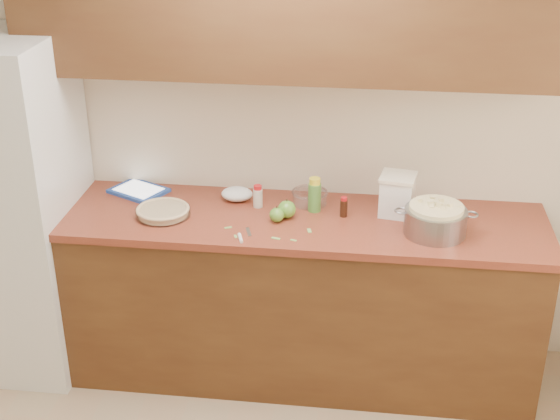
# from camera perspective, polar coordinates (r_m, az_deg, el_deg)

# --- Properties ---
(room_shell) EXTENTS (3.60, 3.60, 3.60)m
(room_shell) POSITION_cam_1_polar(r_m,az_deg,el_deg) (2.45, -3.98, -7.61)
(room_shell) COLOR tan
(room_shell) RESTS_ON ground
(counter_run) EXTENTS (2.64, 0.68, 0.92)m
(counter_run) POSITION_cam_1_polar(r_m,az_deg,el_deg) (4.13, 0.20, -6.21)
(counter_run) COLOR #563418
(counter_run) RESTS_ON ground
(upper_cabinets) EXTENTS (2.60, 0.34, 0.70)m
(upper_cabinets) POSITION_cam_1_polar(r_m,az_deg,el_deg) (3.73, 0.53, 14.96)
(upper_cabinets) COLOR #4F3118
(upper_cabinets) RESTS_ON room_shell
(fridge) EXTENTS (0.70, 0.70, 1.80)m
(fridge) POSITION_cam_1_polar(r_m,az_deg,el_deg) (4.29, -19.33, 0.15)
(fridge) COLOR silver
(fridge) RESTS_ON ground
(pie) EXTENTS (0.28, 0.28, 0.04)m
(pie) POSITION_cam_1_polar(r_m,az_deg,el_deg) (3.95, -8.56, -0.10)
(pie) COLOR silver
(pie) RESTS_ON counter_run
(colander) EXTENTS (0.40, 0.30, 0.15)m
(colander) POSITION_cam_1_polar(r_m,az_deg,el_deg) (3.79, 11.30, -0.73)
(colander) COLOR gray
(colander) RESTS_ON counter_run
(flour_canister) EXTENTS (0.20, 0.20, 0.21)m
(flour_canister) POSITION_cam_1_polar(r_m,az_deg,el_deg) (3.94, 8.56, 1.13)
(flour_canister) COLOR white
(flour_canister) RESTS_ON counter_run
(tablet) EXTENTS (0.34, 0.31, 0.02)m
(tablet) POSITION_cam_1_polar(r_m,az_deg,el_deg) (4.24, -10.30, 1.41)
(tablet) COLOR #2247A4
(tablet) RESTS_ON counter_run
(paring_knife) EXTENTS (0.07, 0.17, 0.02)m
(paring_knife) POSITION_cam_1_polar(r_m,az_deg,el_deg) (3.70, -2.82, -1.99)
(paring_knife) COLOR gray
(paring_knife) RESTS_ON counter_run
(lemon_bottle) EXTENTS (0.07, 0.07, 0.18)m
(lemon_bottle) POSITION_cam_1_polar(r_m,az_deg,el_deg) (3.94, 2.54, 1.09)
(lemon_bottle) COLOR #4C8C38
(lemon_bottle) RESTS_ON counter_run
(cinnamon_shaker) EXTENTS (0.05, 0.05, 0.12)m
(cinnamon_shaker) POSITION_cam_1_polar(r_m,az_deg,el_deg) (3.99, -1.63, 0.99)
(cinnamon_shaker) COLOR beige
(cinnamon_shaker) RESTS_ON counter_run
(vanilla_bottle) EXTENTS (0.04, 0.04, 0.11)m
(vanilla_bottle) POSITION_cam_1_polar(r_m,az_deg,el_deg) (3.90, 4.68, 0.22)
(vanilla_bottle) COLOR black
(vanilla_bottle) RESTS_ON counter_run
(mixing_bowl) EXTENTS (0.19, 0.19, 0.07)m
(mixing_bowl) POSITION_cam_1_polar(r_m,az_deg,el_deg) (4.03, 2.18, 0.98)
(mixing_bowl) COLOR silver
(mixing_bowl) RESTS_ON counter_run
(paper_towel) EXTENTS (0.17, 0.15, 0.07)m
(paper_towel) POSITION_cam_1_polar(r_m,az_deg,el_deg) (4.08, -3.17, 1.18)
(paper_towel) COLOR white
(paper_towel) RESTS_ON counter_run
(apple_left) EXTENTS (0.07, 0.07, 0.09)m
(apple_left) POSITION_cam_1_polar(r_m,az_deg,el_deg) (3.84, -0.24, -0.36)
(apple_left) COLOR #59902D
(apple_left) RESTS_ON counter_run
(apple_center) EXTENTS (0.09, 0.09, 0.10)m
(apple_center) POSITION_cam_1_polar(r_m,az_deg,el_deg) (3.88, 0.50, 0.05)
(apple_center) COLOR #59902D
(apple_center) RESTS_ON counter_run
(peel_a) EXTENTS (0.03, 0.05, 0.00)m
(peel_a) POSITION_cam_1_polar(r_m,az_deg,el_deg) (3.77, 2.16, -1.52)
(peel_a) COLOR #8AB959
(peel_a) RESTS_ON counter_run
(peel_b) EXTENTS (0.05, 0.03, 0.00)m
(peel_b) POSITION_cam_1_polar(r_m,az_deg,el_deg) (3.69, -0.31, -2.09)
(peel_b) COLOR #8AB959
(peel_b) RESTS_ON counter_run
(peel_c) EXTENTS (0.02, 0.03, 0.00)m
(peel_c) POSITION_cam_1_polar(r_m,az_deg,el_deg) (3.72, -3.27, -1.94)
(peel_c) COLOR #8AB959
(peel_c) RESTS_ON counter_run
(peel_d) EXTENTS (0.03, 0.02, 0.00)m
(peel_d) POSITION_cam_1_polar(r_m,az_deg,el_deg) (3.68, 0.99, -2.23)
(peel_d) COLOR #8AB959
(peel_d) RESTS_ON counter_run
(peel_e) EXTENTS (0.04, 0.03, 0.00)m
(peel_e) POSITION_cam_1_polar(r_m,az_deg,el_deg) (3.80, -3.81, -1.29)
(peel_e) COLOR #8AB959
(peel_e) RESTS_ON counter_run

